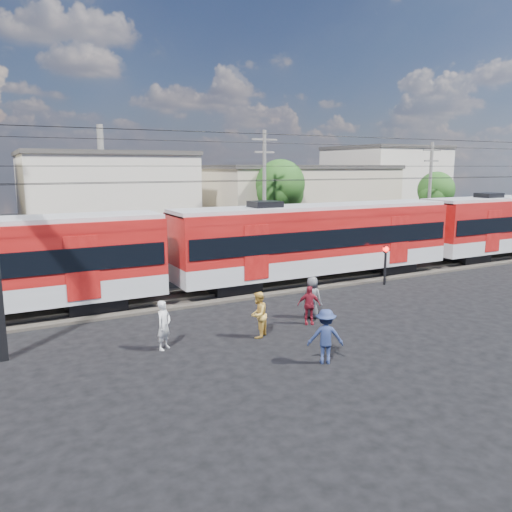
# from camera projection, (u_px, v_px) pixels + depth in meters

# --- Properties ---
(ground) EXTENTS (120.00, 120.00, 0.00)m
(ground) POSITION_uv_depth(u_px,v_px,m) (320.00, 343.00, 17.74)
(ground) COLOR black
(ground) RESTS_ON ground
(track_bed) EXTENTS (70.00, 3.40, 0.12)m
(track_bed) POSITION_uv_depth(u_px,v_px,m) (226.00, 292.00, 24.69)
(track_bed) COLOR #2D2823
(track_bed) RESTS_ON ground
(rail_near) EXTENTS (70.00, 0.12, 0.12)m
(rail_near) POSITION_uv_depth(u_px,v_px,m) (233.00, 293.00, 24.01)
(rail_near) COLOR #59544C
(rail_near) RESTS_ON track_bed
(rail_far) EXTENTS (70.00, 0.12, 0.12)m
(rail_far) POSITION_uv_depth(u_px,v_px,m) (220.00, 286.00, 25.32)
(rail_far) COLOR #59544C
(rail_far) RESTS_ON track_bed
(commuter_train) EXTENTS (50.30, 3.08, 4.17)m
(commuter_train) POSITION_uv_depth(u_px,v_px,m) (320.00, 238.00, 26.85)
(commuter_train) COLOR black
(commuter_train) RESTS_ON ground
(catenary) EXTENTS (70.00, 9.30, 7.52)m
(catenary) POSITION_uv_depth(u_px,v_px,m) (27.00, 193.00, 19.79)
(catenary) COLOR black
(catenary) RESTS_ON ground
(building_midwest) EXTENTS (12.24, 12.24, 7.30)m
(building_midwest) POSITION_uv_depth(u_px,v_px,m) (103.00, 199.00, 39.64)
(building_midwest) COLOR beige
(building_midwest) RESTS_ON ground
(building_mideast) EXTENTS (16.32, 10.20, 6.30)m
(building_mideast) POSITION_uv_depth(u_px,v_px,m) (294.00, 201.00, 44.51)
(building_mideast) COLOR #B9AB8D
(building_mideast) RESTS_ON ground
(building_east) EXTENTS (10.20, 10.20, 8.30)m
(building_east) POSITION_uv_depth(u_px,v_px,m) (383.00, 185.00, 54.27)
(building_east) COLOR beige
(building_east) RESTS_ON ground
(utility_pole_mid) EXTENTS (1.80, 0.24, 8.50)m
(utility_pole_mid) POSITION_uv_depth(u_px,v_px,m) (264.00, 192.00, 32.75)
(utility_pole_mid) COLOR slate
(utility_pole_mid) RESTS_ON ground
(utility_pole_east) EXTENTS (1.80, 0.24, 8.00)m
(utility_pole_east) POSITION_uv_depth(u_px,v_px,m) (430.00, 192.00, 38.39)
(utility_pole_east) COLOR slate
(utility_pole_east) RESTS_ON ground
(tree_near) EXTENTS (3.82, 3.64, 6.72)m
(tree_near) POSITION_uv_depth(u_px,v_px,m) (282.00, 187.00, 36.88)
(tree_near) COLOR #382619
(tree_near) RESTS_ON ground
(tree_far) EXTENTS (3.36, 3.12, 5.76)m
(tree_far) POSITION_uv_depth(u_px,v_px,m) (437.00, 192.00, 43.06)
(tree_far) COLOR #382619
(tree_far) RESTS_ON ground
(pedestrian_a) EXTENTS (0.74, 0.70, 1.71)m
(pedestrian_a) POSITION_uv_depth(u_px,v_px,m) (164.00, 325.00, 17.00)
(pedestrian_a) COLOR silver
(pedestrian_a) RESTS_ON ground
(pedestrian_b) EXTENTS (1.05, 1.03, 1.71)m
(pedestrian_b) POSITION_uv_depth(u_px,v_px,m) (258.00, 315.00, 18.20)
(pedestrian_b) COLOR gold
(pedestrian_b) RESTS_ON ground
(pedestrian_c) EXTENTS (1.32, 1.11, 1.77)m
(pedestrian_c) POSITION_uv_depth(u_px,v_px,m) (325.00, 336.00, 15.78)
(pedestrian_c) COLOR navy
(pedestrian_c) RESTS_ON ground
(pedestrian_d) EXTENTS (0.99, 0.73, 1.56)m
(pedestrian_d) POSITION_uv_depth(u_px,v_px,m) (309.00, 305.00, 19.73)
(pedestrian_d) COLOR maroon
(pedestrian_d) RESTS_ON ground
(pedestrian_e) EXTENTS (0.88, 1.00, 1.73)m
(pedestrian_e) POSITION_uv_depth(u_px,v_px,m) (312.00, 297.00, 20.57)
(pedestrian_e) COLOR #515257
(pedestrian_e) RESTS_ON ground
(car_silver) EXTENTS (4.44, 2.43, 1.43)m
(car_silver) POSITION_uv_depth(u_px,v_px,m) (444.00, 238.00, 38.86)
(car_silver) COLOR #B3B4BA
(car_silver) RESTS_ON ground
(car_white) EXTENTS (4.75, 2.41, 1.49)m
(car_white) POSITION_uv_depth(u_px,v_px,m) (511.00, 230.00, 43.22)
(car_white) COLOR silver
(car_white) RESTS_ON ground
(crossing_signal) EXTENTS (0.31, 0.31, 2.10)m
(crossing_signal) POSITION_uv_depth(u_px,v_px,m) (385.00, 258.00, 26.23)
(crossing_signal) COLOR black
(crossing_signal) RESTS_ON ground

